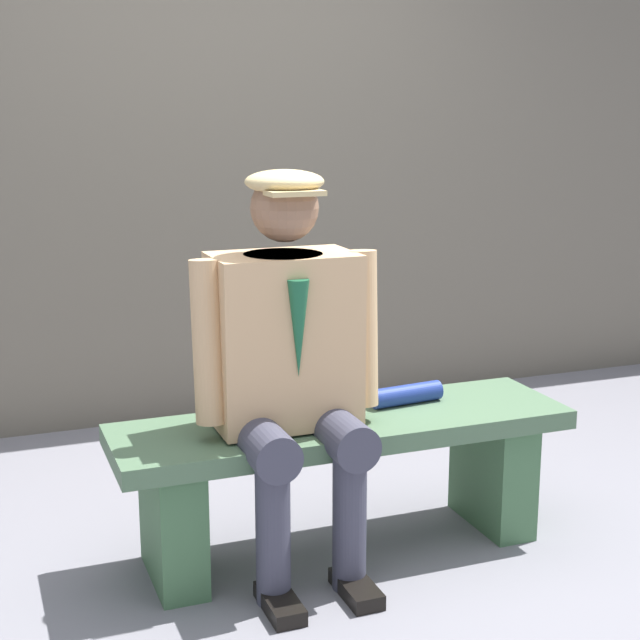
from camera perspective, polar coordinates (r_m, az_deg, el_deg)
The scene contains 5 objects.
ground_plane at distance 3.45m, azimuth 1.36°, elevation -13.59°, with size 30.00×30.00×0.00m, color slate.
bench at distance 3.32m, azimuth 1.39°, elevation -8.47°, with size 1.59×0.46×0.49m.
seated_man at distance 3.07m, azimuth -1.87°, elevation -2.07°, with size 0.64×0.58×1.34m.
rolled_magazine at distance 3.41m, azimuth 5.23°, elevation -4.48°, with size 0.07×0.07×0.27m, color navy.
stadium_wall at distance 4.77m, azimuth -6.64°, elevation 8.34°, with size 12.00×0.24×2.34m, color #625B4F.
Camera 1 is at (1.18, 2.86, 1.53)m, focal length 53.21 mm.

